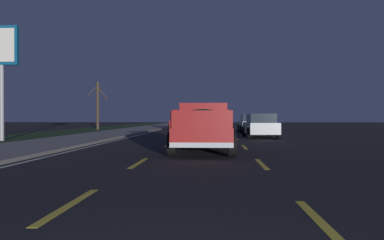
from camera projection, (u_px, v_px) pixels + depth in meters
ground at (209, 135)px, 28.85m from camera, size 144.00×144.00×0.00m
sidewalk_shoulder at (111, 134)px, 29.28m from camera, size 108.00×4.00×0.12m
grass_verge at (47, 134)px, 29.57m from camera, size 108.00×6.00×0.01m
lane_markings at (174, 133)px, 32.71m from camera, size 108.74×7.04×0.01m
pickup_truck at (203, 126)px, 14.68m from camera, size 5.43×2.30×1.87m
sedan_green at (209, 123)px, 35.39m from camera, size 4.41×2.04×1.54m
sedan_white at (251, 124)px, 32.18m from camera, size 4.41×2.03×1.54m
sedan_red at (179, 122)px, 40.95m from camera, size 4.44×2.08×1.54m
sedan_silver at (260, 126)px, 24.65m from camera, size 4.44×2.09×1.54m
gas_price_sign at (2, 55)px, 21.46m from camera, size 0.27×1.90×6.44m
bare_tree_far at (98, 104)px, 40.58m from camera, size 1.26×1.95×5.06m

